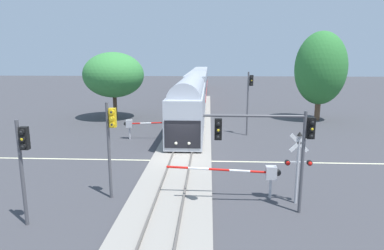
{
  "coord_description": "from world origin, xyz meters",
  "views": [
    {
      "loc": [
        1.98,
        -23.28,
        7.45
      ],
      "look_at": [
        0.62,
        3.33,
        2.0
      ],
      "focal_mm": 31.17,
      "sensor_mm": 36.0,
      "label": 1
    }
  ],
  "objects_px": {
    "crossing_gate_near": "(258,173)",
    "maple_right_background": "(321,68)",
    "traffic_signal_far_side": "(249,93)",
    "traffic_signal_median": "(111,135)",
    "traffic_signal_near_right": "(274,137)",
    "crossing_signal_mast": "(298,160)",
    "oak_behind_train": "(114,75)",
    "crossing_gate_far": "(136,124)",
    "commuter_train": "(197,86)",
    "traffic_signal_near_left": "(23,156)"
  },
  "relations": [
    {
      "from": "traffic_signal_median",
      "to": "crossing_gate_far",
      "type": "bearing_deg",
      "value": 96.96
    },
    {
      "from": "traffic_signal_near_right",
      "to": "oak_behind_train",
      "type": "relative_size",
      "value": 0.64
    },
    {
      "from": "commuter_train",
      "to": "oak_behind_train",
      "type": "bearing_deg",
      "value": -122.35
    },
    {
      "from": "traffic_signal_near_right",
      "to": "traffic_signal_median",
      "type": "height_order",
      "value": "traffic_signal_median"
    },
    {
      "from": "crossing_gate_far",
      "to": "traffic_signal_near_right",
      "type": "relative_size",
      "value": 1.11
    },
    {
      "from": "crossing_gate_far",
      "to": "traffic_signal_far_side",
      "type": "bearing_deg",
      "value": 11.24
    },
    {
      "from": "traffic_signal_far_side",
      "to": "maple_right_background",
      "type": "xyz_separation_m",
      "value": [
        9.14,
        8.3,
        2.09
      ]
    },
    {
      "from": "traffic_signal_near_right",
      "to": "oak_behind_train",
      "type": "height_order",
      "value": "oak_behind_train"
    },
    {
      "from": "crossing_gate_near",
      "to": "traffic_signal_median",
      "type": "bearing_deg",
      "value": -177.28
    },
    {
      "from": "crossing_gate_far",
      "to": "maple_right_background",
      "type": "relative_size",
      "value": 0.55
    },
    {
      "from": "traffic_signal_median",
      "to": "maple_right_background",
      "type": "distance_m",
      "value": 29.67
    },
    {
      "from": "commuter_train",
      "to": "traffic_signal_near_right",
      "type": "height_order",
      "value": "commuter_train"
    },
    {
      "from": "traffic_signal_far_side",
      "to": "maple_right_background",
      "type": "bearing_deg",
      "value": 42.23
    },
    {
      "from": "traffic_signal_near_right",
      "to": "maple_right_background",
      "type": "bearing_deg",
      "value": 68.13
    },
    {
      "from": "crossing_signal_mast",
      "to": "traffic_signal_near_left",
      "type": "distance_m",
      "value": 12.93
    },
    {
      "from": "traffic_signal_near_left",
      "to": "crossing_signal_mast",
      "type": "bearing_deg",
      "value": 13.09
    },
    {
      "from": "oak_behind_train",
      "to": "maple_right_background",
      "type": "distance_m",
      "value": 24.43
    },
    {
      "from": "crossing_gate_near",
      "to": "traffic_signal_near_right",
      "type": "height_order",
      "value": "traffic_signal_near_right"
    },
    {
      "from": "crossing_gate_near",
      "to": "crossing_signal_mast",
      "type": "height_order",
      "value": "crossing_signal_mast"
    },
    {
      "from": "traffic_signal_near_left",
      "to": "oak_behind_train",
      "type": "bearing_deg",
      "value": 97.44
    },
    {
      "from": "crossing_gate_near",
      "to": "traffic_signal_far_side",
      "type": "height_order",
      "value": "traffic_signal_far_side"
    },
    {
      "from": "crossing_gate_far",
      "to": "traffic_signal_median",
      "type": "relative_size",
      "value": 1.1
    },
    {
      "from": "crossing_gate_near",
      "to": "crossing_signal_mast",
      "type": "xyz_separation_m",
      "value": [
        1.92,
        -0.57,
        0.91
      ]
    },
    {
      "from": "traffic_signal_far_side",
      "to": "traffic_signal_near_left",
      "type": "relative_size",
      "value": 1.26
    },
    {
      "from": "oak_behind_train",
      "to": "commuter_train",
      "type": "bearing_deg",
      "value": 57.65
    },
    {
      "from": "commuter_train",
      "to": "traffic_signal_far_side",
      "type": "height_order",
      "value": "traffic_signal_far_side"
    },
    {
      "from": "traffic_signal_far_side",
      "to": "crossing_signal_mast",
      "type": "bearing_deg",
      "value": -87.28
    },
    {
      "from": "maple_right_background",
      "to": "traffic_signal_far_side",
      "type": "bearing_deg",
      "value": -137.77
    },
    {
      "from": "commuter_train",
      "to": "traffic_signal_near_right",
      "type": "bearing_deg",
      "value": -82.77
    },
    {
      "from": "traffic_signal_far_side",
      "to": "traffic_signal_median",
      "type": "relative_size",
      "value": 1.17
    },
    {
      "from": "crossing_gate_far",
      "to": "traffic_signal_near_right",
      "type": "xyz_separation_m",
      "value": [
        9.71,
        -14.31,
        2.38
      ]
    },
    {
      "from": "crossing_gate_far",
      "to": "oak_behind_train",
      "type": "xyz_separation_m",
      "value": [
        -4.8,
        10.22,
        3.92
      ]
    },
    {
      "from": "traffic_signal_median",
      "to": "crossing_signal_mast",
      "type": "bearing_deg",
      "value": -1.23
    },
    {
      "from": "commuter_train",
      "to": "traffic_signal_near_left",
      "type": "relative_size",
      "value": 13.42
    },
    {
      "from": "crossing_gate_far",
      "to": "traffic_signal_near_right",
      "type": "bearing_deg",
      "value": -55.86
    },
    {
      "from": "commuter_train",
      "to": "traffic_signal_median",
      "type": "relative_size",
      "value": 12.52
    },
    {
      "from": "traffic_signal_near_left",
      "to": "oak_behind_train",
      "type": "height_order",
      "value": "oak_behind_train"
    },
    {
      "from": "traffic_signal_far_side",
      "to": "commuter_train",
      "type": "bearing_deg",
      "value": 104.06
    },
    {
      "from": "crossing_signal_mast",
      "to": "traffic_signal_median",
      "type": "height_order",
      "value": "traffic_signal_median"
    },
    {
      "from": "crossing_gate_near",
      "to": "traffic_signal_median",
      "type": "height_order",
      "value": "traffic_signal_median"
    },
    {
      "from": "crossing_gate_near",
      "to": "maple_right_background",
      "type": "xyz_separation_m",
      "value": [
        10.33,
        23.04,
        4.73
      ]
    },
    {
      "from": "crossing_signal_mast",
      "to": "crossing_gate_far",
      "type": "relative_size",
      "value": 0.67
    },
    {
      "from": "commuter_train",
      "to": "maple_right_background",
      "type": "distance_m",
      "value": 21.31
    },
    {
      "from": "crossing_signal_mast",
      "to": "traffic_signal_near_left",
      "type": "relative_size",
      "value": 0.79
    },
    {
      "from": "commuter_train",
      "to": "oak_behind_train",
      "type": "relative_size",
      "value": 8.07
    },
    {
      "from": "commuter_train",
      "to": "traffic_signal_near_right",
      "type": "relative_size",
      "value": 12.58
    },
    {
      "from": "crossing_signal_mast",
      "to": "maple_right_background",
      "type": "relative_size",
      "value": 0.37
    },
    {
      "from": "oak_behind_train",
      "to": "maple_right_background",
      "type": "bearing_deg",
      "value": 0.38
    },
    {
      "from": "traffic_signal_near_right",
      "to": "oak_behind_train",
      "type": "distance_m",
      "value": 28.54
    },
    {
      "from": "crossing_gate_far",
      "to": "traffic_signal_near_left",
      "type": "height_order",
      "value": "traffic_signal_near_left"
    }
  ]
}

